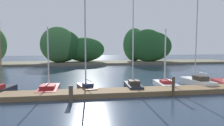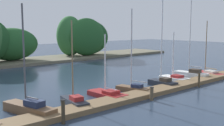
# 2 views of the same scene
# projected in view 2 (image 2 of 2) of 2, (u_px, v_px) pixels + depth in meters

# --- Properties ---
(dock_pier) EXTENTS (31.84, 1.80, 0.35)m
(dock_pier) POSITION_uv_depth(u_px,v_px,m) (135.00, 96.00, 21.84)
(dock_pier) COLOR brown
(dock_pier) RESTS_ON ground
(sailboat_2) EXTENTS (1.85, 4.47, 6.88)m
(sailboat_2) POSITION_uv_depth(u_px,v_px,m) (28.00, 107.00, 17.82)
(sailboat_2) COLOR brown
(sailboat_2) RESTS_ON ground
(sailboat_3) EXTENTS (1.50, 3.29, 5.90)m
(sailboat_3) POSITION_uv_depth(u_px,v_px,m) (74.00, 100.00, 19.74)
(sailboat_3) COLOR #232833
(sailboat_3) RESTS_ON ground
(sailboat_4) EXTENTS (1.44, 3.65, 4.91)m
(sailboat_4) POSITION_uv_depth(u_px,v_px,m) (107.00, 94.00, 22.12)
(sailboat_4) COLOR maroon
(sailboat_4) RESTS_ON ground
(sailboat_5) EXTENTS (1.55, 3.16, 6.94)m
(sailboat_5) POSITION_uv_depth(u_px,v_px,m) (132.00, 87.00, 23.89)
(sailboat_5) COLOR brown
(sailboat_5) RESTS_ON ground
(sailboat_6) EXTENTS (1.23, 3.07, 7.99)m
(sailboat_6) POSITION_uv_depth(u_px,v_px,m) (162.00, 81.00, 26.11)
(sailboat_6) COLOR #232833
(sailboat_6) RESTS_ON ground
(sailboat_7) EXTENTS (1.64, 3.38, 4.94)m
(sailboat_7) POSITION_uv_depth(u_px,v_px,m) (174.00, 78.00, 28.85)
(sailboat_7) COLOR white
(sailboat_7) RESTS_ON ground
(sailboat_8) EXTENTS (1.46, 3.95, 8.51)m
(sailboat_8) POSITION_uv_depth(u_px,v_px,m) (190.00, 74.00, 30.56)
(sailboat_8) COLOR white
(sailboat_8) RESTS_ON ground
(sailboat_9) EXTENTS (2.10, 4.61, 6.11)m
(sailboat_9) POSITION_uv_depth(u_px,v_px,m) (206.00, 72.00, 32.22)
(sailboat_9) COLOR maroon
(sailboat_9) RESTS_ON ground
(mooring_piling_1) EXTENTS (0.25, 0.25, 1.40)m
(mooring_piling_1) POSITION_uv_depth(u_px,v_px,m) (63.00, 112.00, 15.94)
(mooring_piling_1) COLOR #3D3323
(mooring_piling_1) RESTS_ON ground
(mooring_piling_2) EXTENTS (0.30, 0.30, 1.02)m
(mooring_piling_2) POSITION_uv_depth(u_px,v_px,m) (152.00, 94.00, 21.04)
(mooring_piling_2) COLOR brown
(mooring_piling_2) RESTS_ON ground
(mooring_piling_3) EXTENTS (0.22, 0.22, 1.37)m
(mooring_piling_3) POSITION_uv_depth(u_px,v_px,m) (199.00, 80.00, 25.64)
(mooring_piling_3) COLOR #4C3D28
(mooring_piling_3) RESTS_ON ground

